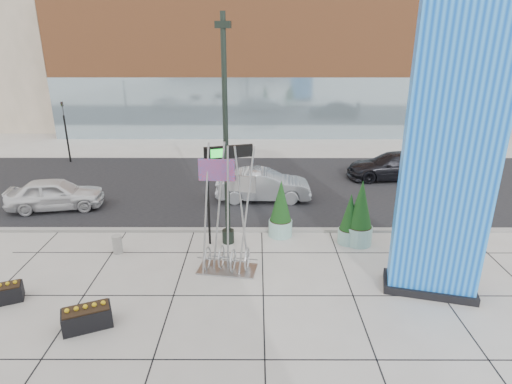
{
  "coord_description": "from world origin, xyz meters",
  "views": [
    {
      "loc": [
        0.78,
        -13.19,
        8.17
      ],
      "look_at": [
        0.75,
        2.0,
        2.59
      ],
      "focal_mm": 30.0,
      "sensor_mm": 36.0,
      "label": 1
    }
  ],
  "objects_px": {
    "lamp_post": "(226,158)",
    "car_silver_mid": "(263,185)",
    "public_art_sculpture": "(227,239)",
    "overhead_street_sign": "(225,162)",
    "blue_pylon": "(450,156)",
    "car_white_west": "(56,194)",
    "concrete_bollard": "(117,244)"
  },
  "relations": [
    {
      "from": "concrete_bollard",
      "to": "car_silver_mid",
      "type": "bearing_deg",
      "value": 44.93
    },
    {
      "from": "lamp_post",
      "to": "overhead_street_sign",
      "type": "height_order",
      "value": "lamp_post"
    },
    {
      "from": "lamp_post",
      "to": "car_silver_mid",
      "type": "bearing_deg",
      "value": 72.84
    },
    {
      "from": "lamp_post",
      "to": "car_white_west",
      "type": "bearing_deg",
      "value": 157.21
    },
    {
      "from": "concrete_bollard",
      "to": "overhead_street_sign",
      "type": "distance_m",
      "value": 5.4
    },
    {
      "from": "public_art_sculpture",
      "to": "car_white_west",
      "type": "bearing_deg",
      "value": 155.67
    },
    {
      "from": "car_white_west",
      "to": "car_silver_mid",
      "type": "bearing_deg",
      "value": -92.9
    },
    {
      "from": "public_art_sculpture",
      "to": "car_silver_mid",
      "type": "xyz_separation_m",
      "value": [
        1.4,
        7.17,
        -0.46
      ]
    },
    {
      "from": "concrete_bollard",
      "to": "public_art_sculpture",
      "type": "bearing_deg",
      "value": -16.36
    },
    {
      "from": "blue_pylon",
      "to": "public_art_sculpture",
      "type": "distance_m",
      "value": 7.86
    },
    {
      "from": "blue_pylon",
      "to": "car_silver_mid",
      "type": "relative_size",
      "value": 2.01
    },
    {
      "from": "blue_pylon",
      "to": "car_white_west",
      "type": "bearing_deg",
      "value": 170.12
    },
    {
      "from": "lamp_post",
      "to": "concrete_bollard",
      "type": "distance_m",
      "value": 5.54
    },
    {
      "from": "concrete_bollard",
      "to": "lamp_post",
      "type": "bearing_deg",
      "value": 11.95
    },
    {
      "from": "blue_pylon",
      "to": "car_silver_mid",
      "type": "height_order",
      "value": "blue_pylon"
    },
    {
      "from": "public_art_sculpture",
      "to": "overhead_street_sign",
      "type": "bearing_deg",
      "value": 104.01
    },
    {
      "from": "blue_pylon",
      "to": "car_white_west",
      "type": "xyz_separation_m",
      "value": [
        -15.84,
        7.25,
        -3.97
      ]
    },
    {
      "from": "public_art_sculpture",
      "to": "overhead_street_sign",
      "type": "xyz_separation_m",
      "value": [
        -0.17,
        2.11,
        2.28
      ]
    },
    {
      "from": "lamp_post",
      "to": "car_silver_mid",
      "type": "xyz_separation_m",
      "value": [
        1.52,
        4.94,
        -2.87
      ]
    },
    {
      "from": "lamp_post",
      "to": "concrete_bollard",
      "type": "xyz_separation_m",
      "value": [
        -4.35,
        -0.92,
        -3.3
      ]
    },
    {
      "from": "public_art_sculpture",
      "to": "overhead_street_sign",
      "type": "height_order",
      "value": "public_art_sculpture"
    },
    {
      "from": "car_silver_mid",
      "to": "concrete_bollard",
      "type": "bearing_deg",
      "value": 134.68
    },
    {
      "from": "public_art_sculpture",
      "to": "concrete_bollard",
      "type": "xyz_separation_m",
      "value": [
        -4.47,
        1.31,
        -0.89
      ]
    },
    {
      "from": "blue_pylon",
      "to": "car_white_west",
      "type": "height_order",
      "value": "blue_pylon"
    },
    {
      "from": "overhead_street_sign",
      "to": "blue_pylon",
      "type": "bearing_deg",
      "value": -42.52
    },
    {
      "from": "car_silver_mid",
      "to": "lamp_post",
      "type": "bearing_deg",
      "value": 162.6
    },
    {
      "from": "lamp_post",
      "to": "car_white_west",
      "type": "distance_m",
      "value": 9.96
    },
    {
      "from": "blue_pylon",
      "to": "car_silver_mid",
      "type": "bearing_deg",
      "value": 137.74
    },
    {
      "from": "lamp_post",
      "to": "car_silver_mid",
      "type": "distance_m",
      "value": 5.91
    },
    {
      "from": "blue_pylon",
      "to": "concrete_bollard",
      "type": "bearing_deg",
      "value": -178.32
    },
    {
      "from": "blue_pylon",
      "to": "car_silver_mid",
      "type": "xyz_separation_m",
      "value": [
        -5.52,
        8.5,
        -3.94
      ]
    },
    {
      "from": "public_art_sculpture",
      "to": "lamp_post",
      "type": "bearing_deg",
      "value": 102.42
    }
  ]
}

